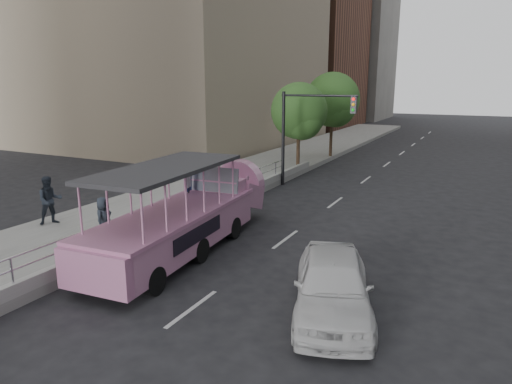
{
  "coord_description": "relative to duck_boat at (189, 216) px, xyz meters",
  "views": [
    {
      "loc": [
        7.35,
        -10.76,
        5.65
      ],
      "look_at": [
        0.24,
        3.08,
        1.92
      ],
      "focal_mm": 32.0,
      "sensor_mm": 36.0,
      "label": 1
    }
  ],
  "objects": [
    {
      "name": "kerb_wall",
      "position": [
        -1.45,
        0.31,
        -0.68
      ],
      "size": [
        0.24,
        30.0,
        0.36
      ],
      "primitive_type": "cube",
      "color": "#AFAFAA",
      "rests_on": "sidewalk"
    },
    {
      "name": "sidewalk",
      "position": [
        -4.08,
        8.31,
        -1.01
      ],
      "size": [
        5.5,
        80.0,
        0.3
      ],
      "primitive_type": "cube",
      "color": "#989893",
      "rests_on": "ground"
    },
    {
      "name": "pedestrian_far",
      "position": [
        -2.52,
        -1.48,
        -0.07
      ],
      "size": [
        0.71,
        0.88,
        1.57
      ],
      "primitive_type": "imported",
      "rotation": [
        0.0,
        0.0,
        1.88
      ],
      "color": "#242B35",
      "rests_on": "sidewalk"
    },
    {
      "name": "ground",
      "position": [
        1.67,
        -1.69,
        -1.16
      ],
      "size": [
        160.0,
        160.0,
        0.0
      ],
      "primitive_type": "plane",
      "color": "black"
    },
    {
      "name": "duck_boat",
      "position": [
        0.0,
        0.0,
        0.0
      ],
      "size": [
        3.01,
        9.53,
        3.11
      ],
      "color": "black",
      "rests_on": "ground"
    },
    {
      "name": "car",
      "position": [
        5.94,
        -2.3,
        -0.37
      ],
      "size": [
        3.27,
        4.97,
        1.57
      ],
      "primitive_type": "imported",
      "rotation": [
        0.0,
        0.0,
        0.33
      ],
      "color": "silver",
      "rests_on": "ground"
    },
    {
      "name": "guardrail",
      "position": [
        -1.45,
        0.31,
        -0.01
      ],
      "size": [
        0.07,
        22.0,
        0.71
      ],
      "color": "silver",
      "rests_on": "kerb_wall"
    },
    {
      "name": "street_tree_far",
      "position": [
        -1.43,
        20.23,
        3.15
      ],
      "size": [
        3.97,
        3.97,
        6.45
      ],
      "color": "#382319",
      "rests_on": "ground"
    },
    {
      "name": "pedestrian_mid",
      "position": [
        -5.84,
        -0.95,
        0.09
      ],
      "size": [
        1.06,
        1.14,
        1.88
      ],
      "primitive_type": "imported",
      "rotation": [
        0.0,
        0.0,
        1.08
      ],
      "color": "#242B35",
      "rests_on": "sidewalk"
    },
    {
      "name": "traffic_signal",
      "position": [
        -0.03,
        10.8,
        2.34
      ],
      "size": [
        4.2,
        0.32,
        5.2
      ],
      "color": "black",
      "rests_on": "ground"
    },
    {
      "name": "midrise_stone_b",
      "position": [
        -14.33,
        62.31,
        8.84
      ],
      "size": [
        16.0,
        14.0,
        20.0
      ],
      "primitive_type": "cube",
      "color": "gray",
      "rests_on": "ground"
    },
    {
      "name": "street_tree_near",
      "position": [
        -1.63,
        14.23,
        2.66
      ],
      "size": [
        3.52,
        3.52,
        5.72
      ],
      "color": "#382319",
      "rests_on": "ground"
    },
    {
      "name": "midrise_brick",
      "position": [
        -16.33,
        46.31,
        11.84
      ],
      "size": [
        18.0,
        16.0,
        26.0
      ],
      "primitive_type": "cube",
      "color": "brown",
      "rests_on": "ground"
    },
    {
      "name": "parking_sign",
      "position": [
        -0.92,
        1.31,
        0.41
      ],
      "size": [
        0.14,
        0.55,
        2.46
      ],
      "color": "black",
      "rests_on": "ground"
    }
  ]
}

